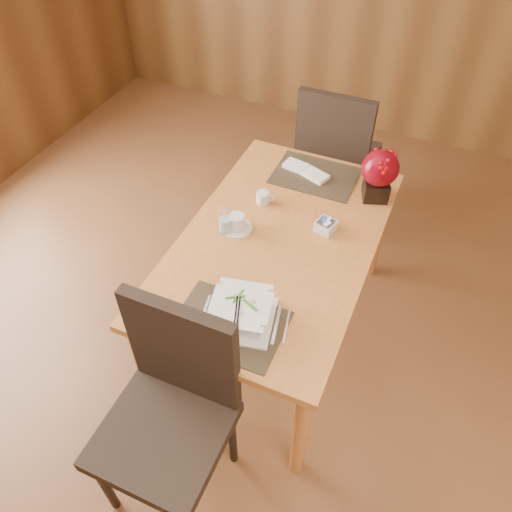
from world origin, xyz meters
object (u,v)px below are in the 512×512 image
at_px(berry_decor, 379,173).
at_px(coffee_cup, 237,223).
at_px(sugar_caddy, 326,226).
at_px(far_chair, 336,152).
at_px(creamer_jug, 263,198).
at_px(bread_plate, 156,325).
at_px(dining_table, 278,254).
at_px(water_glass, 225,220).
at_px(soup_setting, 241,312).
at_px(near_chair, 172,403).

bearing_deg(berry_decor, coffee_cup, -137.69).
bearing_deg(berry_decor, sugar_caddy, -114.67).
bearing_deg(berry_decor, far_chair, 122.91).
height_order(creamer_jug, bread_plate, creamer_jug).
relative_size(dining_table, bread_plate, 11.11).
bearing_deg(water_glass, dining_table, 10.74).
relative_size(creamer_jug, bread_plate, 0.64).
bearing_deg(creamer_jug, far_chair, 66.10).
xyz_separation_m(soup_setting, sugar_caddy, (0.15, 0.66, -0.03)).
bearing_deg(far_chair, water_glass, 77.94).
xyz_separation_m(coffee_cup, near_chair, (0.12, -0.87, -0.19)).
relative_size(water_glass, far_chair, 0.15).
distance_m(creamer_jug, near_chair, 1.13).
bearing_deg(sugar_caddy, creamer_jug, 168.76).
distance_m(coffee_cup, sugar_caddy, 0.43).
height_order(soup_setting, creamer_jug, soup_setting).
bearing_deg(near_chair, bread_plate, 129.53).
height_order(sugar_caddy, bread_plate, sugar_caddy).
relative_size(near_chair, far_chair, 1.01).
relative_size(soup_setting, berry_decor, 1.12).
height_order(water_glass, sugar_caddy, water_glass).
height_order(coffee_cup, near_chair, near_chair).
distance_m(creamer_jug, bread_plate, 0.90).
relative_size(coffee_cup, bread_plate, 1.10).
relative_size(coffee_cup, berry_decor, 0.53).
distance_m(creamer_jug, berry_decor, 0.60).
bearing_deg(near_chair, water_glass, 100.66).
xyz_separation_m(sugar_caddy, berry_decor, (0.16, 0.35, 0.13)).
distance_m(soup_setting, creamer_jug, 0.76).
relative_size(soup_setting, bread_plate, 2.32).
distance_m(sugar_caddy, near_chair, 1.09).
distance_m(dining_table, far_chair, 1.06).
bearing_deg(near_chair, dining_table, 83.52).
distance_m(dining_table, sugar_caddy, 0.27).
xyz_separation_m(soup_setting, near_chair, (-0.14, -0.37, -0.21)).
relative_size(coffee_cup, creamer_jug, 1.71).
distance_m(coffee_cup, creamer_jug, 0.24).
xyz_separation_m(bread_plate, near_chair, (0.17, -0.21, -0.16)).
relative_size(soup_setting, far_chair, 0.30).
bearing_deg(bread_plate, near_chair, -50.46).
xyz_separation_m(dining_table, far_chair, (-0.02, 1.06, -0.07)).
relative_size(dining_table, soup_setting, 4.79).
relative_size(coffee_cup, near_chair, 0.14).
distance_m(coffee_cup, near_chair, 0.90).
bearing_deg(dining_table, creamer_jug, 128.03).
relative_size(berry_decor, bread_plate, 2.07).
height_order(creamer_jug, far_chair, far_chair).
height_order(dining_table, soup_setting, soup_setting).
height_order(near_chair, far_chair, near_chair).
bearing_deg(berry_decor, soup_setting, -107.01).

